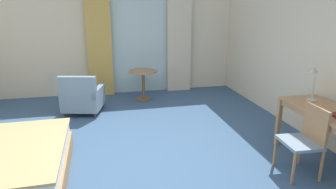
{
  "coord_description": "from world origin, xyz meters",
  "views": [
    {
      "loc": [
        -0.29,
        -3.51,
        2.06
      ],
      "look_at": [
        0.63,
        0.53,
        0.81
      ],
      "focal_mm": 31.13,
      "sensor_mm": 36.0,
      "label": 1
    }
  ],
  "objects_px": {
    "writing_desk": "(329,117)",
    "desk_lamp": "(314,75)",
    "desk_chair": "(306,137)",
    "armchair_by_window": "(83,98)",
    "round_cafe_table": "(143,78)"
  },
  "relations": [
    {
      "from": "armchair_by_window",
      "to": "desk_lamp",
      "type": "bearing_deg",
      "value": -33.41
    },
    {
      "from": "writing_desk",
      "to": "armchair_by_window",
      "type": "height_order",
      "value": "armchair_by_window"
    },
    {
      "from": "desk_chair",
      "to": "desk_lamp",
      "type": "height_order",
      "value": "desk_lamp"
    },
    {
      "from": "desk_lamp",
      "to": "desk_chair",
      "type": "bearing_deg",
      "value": -128.9
    },
    {
      "from": "writing_desk",
      "to": "desk_lamp",
      "type": "height_order",
      "value": "desk_lamp"
    },
    {
      "from": "writing_desk",
      "to": "desk_lamp",
      "type": "xyz_separation_m",
      "value": [
        0.12,
        0.55,
        0.44
      ]
    },
    {
      "from": "writing_desk",
      "to": "desk_chair",
      "type": "relative_size",
      "value": 1.56
    },
    {
      "from": "writing_desk",
      "to": "desk_lamp",
      "type": "bearing_deg",
      "value": 77.25
    },
    {
      "from": "armchair_by_window",
      "to": "round_cafe_table",
      "type": "xyz_separation_m",
      "value": [
        1.32,
        0.65,
        0.18
      ]
    },
    {
      "from": "writing_desk",
      "to": "armchair_by_window",
      "type": "relative_size",
      "value": 1.57
    },
    {
      "from": "writing_desk",
      "to": "round_cafe_table",
      "type": "xyz_separation_m",
      "value": [
        -1.96,
        3.44,
        -0.18
      ]
    },
    {
      "from": "desk_chair",
      "to": "round_cafe_table",
      "type": "distance_m",
      "value": 3.89
    },
    {
      "from": "armchair_by_window",
      "to": "round_cafe_table",
      "type": "height_order",
      "value": "armchair_by_window"
    },
    {
      "from": "armchair_by_window",
      "to": "writing_desk",
      "type": "bearing_deg",
      "value": -40.43
    },
    {
      "from": "desk_lamp",
      "to": "armchair_by_window",
      "type": "xyz_separation_m",
      "value": [
        -3.4,
        2.24,
        -0.8
      ]
    }
  ]
}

